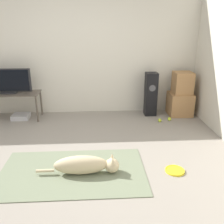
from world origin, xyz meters
The scene contains 14 objects.
ground_plane centered at (0.00, 0.00, 0.00)m, with size 12.00×12.00×0.00m, color gray.
wall_back centered at (0.00, 2.10, 1.27)m, with size 8.00×0.06×2.55m.
area_rug centered at (0.19, -0.25, 0.01)m, with size 1.86×1.10×0.01m.
dog centered at (0.37, -0.29, 0.13)m, with size 1.05×0.21×0.24m.
frisbee centered at (1.51, -0.31, 0.01)m, with size 0.25×0.25×0.03m.
cardboard_box_lower centered at (2.23, 1.78, 0.23)m, with size 0.46×0.45×0.46m.
cardboard_box_upper centered at (2.24, 1.77, 0.67)m, with size 0.36×0.35×0.43m.
floor_speaker centered at (1.61, 1.81, 0.44)m, with size 0.23×0.24×0.88m.
tv_stand centered at (-1.17, 1.73, 0.47)m, with size 1.14×0.45×0.53m.
tv centered at (-1.17, 1.74, 0.76)m, with size 0.87×0.20×0.47m.
tennis_ball_by_boxes centered at (1.93, 1.44, 0.03)m, with size 0.07×0.07×0.07m.
tennis_ball_near_speaker centered at (1.65, 1.78, 0.03)m, with size 0.07×0.07×0.07m.
tennis_ball_loose_on_carpet centered at (1.72, 1.39, 0.03)m, with size 0.07×0.07×0.07m.
game_console centered at (-1.01, 1.72, 0.05)m, with size 0.33×0.29×0.09m.
Camera 1 is at (0.53, -3.03, 1.82)m, focal length 40.00 mm.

